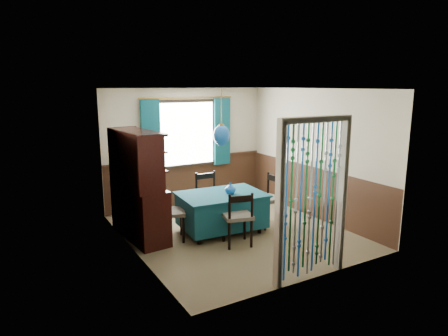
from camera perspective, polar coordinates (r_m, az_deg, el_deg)
floor at (r=7.18m, az=1.55°, el=-9.11°), size 4.00×4.00×0.00m
ceiling at (r=6.71m, az=1.67°, el=11.26°), size 4.00×4.00×0.00m
wall_back at (r=8.58m, az=-5.40°, el=2.95°), size 3.60×0.00×3.60m
wall_front at (r=5.28m, az=13.04°, el=-2.93°), size 3.60×0.00×3.60m
wall_left at (r=6.11m, az=-12.94°, el=-0.92°), size 0.00×4.00×4.00m
wall_right at (r=7.91m, az=12.80°, el=1.96°), size 0.00×4.00×4.00m
wainscot_back at (r=8.71m, az=-5.26°, el=-1.94°), size 3.60×0.00×3.60m
wainscot_front at (r=5.52m, az=12.57°, el=-10.44°), size 3.60×0.00×3.60m
wainscot_left at (r=6.32m, az=-12.49°, el=-7.56°), size 0.00×4.00×4.00m
wainscot_right at (r=8.06m, az=12.48°, el=-3.31°), size 0.00×4.00×4.00m
window at (r=8.49m, az=-5.30°, el=4.91°), size 1.32×0.12×1.42m
doorway at (r=5.37m, az=12.51°, el=-4.85°), size 1.16×0.12×2.18m
dining_table at (r=7.06m, az=-0.34°, el=-5.95°), size 1.53×1.12×0.70m
chair_near at (r=6.47m, az=2.00°, el=-6.98°), size 0.54×0.53×0.91m
chair_far at (r=7.63m, az=-2.15°, el=-3.95°), size 0.47×0.45×0.93m
chair_left at (r=6.74m, az=-7.74°, el=-6.35°), size 0.54×0.55×0.89m
chair_right at (r=7.41m, az=6.29°, el=-4.40°), size 0.48×0.50×0.95m
sideboard at (r=6.89m, az=-12.08°, el=-4.76°), size 0.61×1.44×1.84m
pendant_lamp at (r=6.77m, az=-0.36°, el=4.73°), size 0.28×0.28×0.95m
vase_table at (r=6.94m, az=0.91°, el=-2.97°), size 0.21×0.21×0.18m
bowl_shelf at (r=6.52m, az=-11.13°, el=0.21°), size 0.20×0.20×0.05m
vase_sideboard at (r=7.14m, az=-12.66°, el=-0.99°), size 0.22×0.22×0.20m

